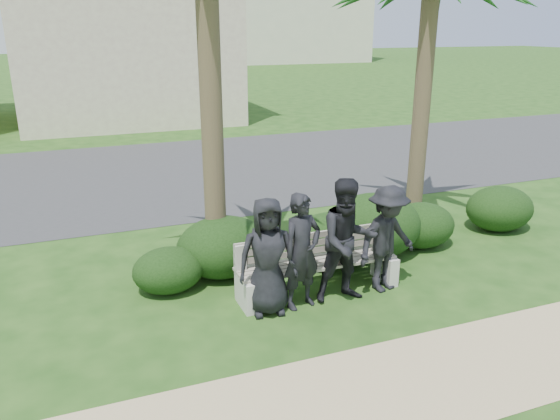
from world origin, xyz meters
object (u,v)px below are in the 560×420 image
Objects in this scene: man_b at (302,251)px; park_bench at (318,268)px; man_c at (348,241)px; man_a at (267,257)px; man_d at (387,239)px.

park_bench is at bearing 23.23° from man_b.
man_b is 0.92× the size of man_c.
man_c is (0.28, -0.34, 0.51)m from park_bench.
man_a reaches higher than park_bench.
man_d is (1.81, 0.00, -0.01)m from man_a.
park_bench is at bearing 133.49° from man_c.
park_bench is 0.64m from man_b.
man_a is at bearing -178.86° from man_c.
man_c reaches higher than man_b.
man_c is at bearing 171.81° from man_d.
park_bench is 1.00m from man_a.
man_d is at bearing -13.78° from man_b.
man_a reaches higher than man_d.
man_c reaches higher than park_bench.
man_a is 1.02× the size of man_d.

